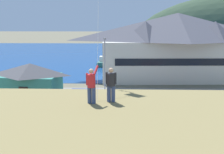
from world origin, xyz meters
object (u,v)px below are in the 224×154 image
at_px(harbor_lodge, 177,44).
at_px(moored_boat_outer_mooring, 134,65).
at_px(storage_shed_near_lot, 31,82).
at_px(wharf_dock, 118,65).
at_px(parked_car_mid_row_near, 180,99).
at_px(parked_car_mid_row_far, 185,116).
at_px(parked_car_front_row_red, 81,97).
at_px(parked_car_back_row_left, 49,120).
at_px(parked_car_lone_by_shed, 133,114).
at_px(parking_light_pole, 105,64).
at_px(person_kite_flyer, 91,85).
at_px(moored_boat_wharfside, 103,62).
at_px(person_companion, 111,84).
at_px(parked_car_front_row_end, 5,114).

distance_m(harbor_lodge, moored_boat_outer_mooring, 13.24).
height_order(storage_shed_near_lot, wharf_dock, storage_shed_near_lot).
height_order(parked_car_mid_row_near, parked_car_mid_row_far, same).
bearing_deg(parked_car_front_row_red, parked_car_mid_row_far, -27.85).
distance_m(parked_car_back_row_left, parked_car_front_row_red, 7.21).
relative_size(wharf_dock, parked_car_lone_by_shed, 2.37).
bearing_deg(parked_car_front_row_red, parking_light_pole, 55.78).
relative_size(storage_shed_near_lot, parked_car_mid_row_near, 1.83).
bearing_deg(person_kite_flyer, moored_boat_outer_mooring, 83.72).
bearing_deg(parking_light_pole, moored_boat_outer_mooring, 77.19).
xyz_separation_m(moored_boat_wharfside, person_kite_flyer, (2.32, -44.82, 5.73)).
relative_size(wharf_dock, person_companion, 5.90).
height_order(harbor_lodge, parked_car_mid_row_near, harbor_lodge).
distance_m(moored_boat_outer_mooring, parked_car_back_row_left, 34.36).
height_order(parked_car_lone_by_shed, person_kite_flyer, person_kite_flyer).
height_order(harbor_lodge, parked_car_back_row_left, harbor_lodge).
height_order(parked_car_front_row_end, parked_car_mid_row_near, same).
bearing_deg(wharf_dock, person_companion, -90.19).
relative_size(parked_car_front_row_end, person_companion, 2.47).
xyz_separation_m(harbor_lodge, parked_car_front_row_end, (-20.49, -21.44, -4.88)).
relative_size(wharf_dock, parked_car_front_row_red, 2.44).
xyz_separation_m(storage_shed_near_lot, parked_car_back_row_left, (4.70, -9.06, -1.37)).
height_order(storage_shed_near_lot, parked_car_front_row_red, storage_shed_near_lot).
bearing_deg(moored_boat_wharfside, parked_car_mid_row_near, -70.40).
bearing_deg(moored_boat_outer_mooring, person_kite_flyer, -96.28).
bearing_deg(person_companion, parked_car_front_row_red, 104.58).
bearing_deg(harbor_lodge, moored_boat_wharfside, 135.30).
bearing_deg(parked_car_front_row_end, parked_car_back_row_left, -16.92).
height_order(parked_car_front_row_end, person_kite_flyer, person_kite_flyer).
xyz_separation_m(parked_car_back_row_left, person_kite_flyer, (4.79, -8.64, 5.39)).
relative_size(parked_car_lone_by_shed, parking_light_pole, 0.57).
height_order(wharf_dock, parked_car_lone_by_shed, parked_car_lone_by_shed).
bearing_deg(parked_car_lone_by_shed, parked_car_back_row_left, -167.03).
relative_size(harbor_lodge, storage_shed_near_lot, 3.54).
distance_m(parked_car_front_row_end, parked_car_mid_row_far, 16.80).
height_order(parked_car_lone_by_shed, parked_car_mid_row_far, same).
relative_size(harbor_lodge, parked_car_front_row_end, 6.33).
bearing_deg(harbor_lodge, parking_light_pole, -134.04).
xyz_separation_m(wharf_dock, parked_car_front_row_end, (-10.41, -32.81, 0.71)).
bearing_deg(parked_car_lone_by_shed, parking_light_pole, 109.06).
height_order(storage_shed_near_lot, parked_car_lone_by_shed, storage_shed_near_lot).
bearing_deg(moored_boat_wharfside, wharf_dock, -30.22).
relative_size(parked_car_mid_row_near, parked_car_back_row_left, 0.99).
bearing_deg(parked_car_front_row_red, person_kite_flyer, -78.99).
xyz_separation_m(parking_light_pole, person_companion, (1.43, -19.14, 2.02)).
relative_size(parked_car_lone_by_shed, person_companion, 2.49).
distance_m(harbor_lodge, person_kite_flyer, 33.40).
bearing_deg(parked_car_front_row_end, harbor_lodge, 46.30).
relative_size(wharf_dock, parked_car_front_row_end, 2.39).
bearing_deg(parked_car_mid_row_far, parked_car_lone_by_shed, 176.78).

